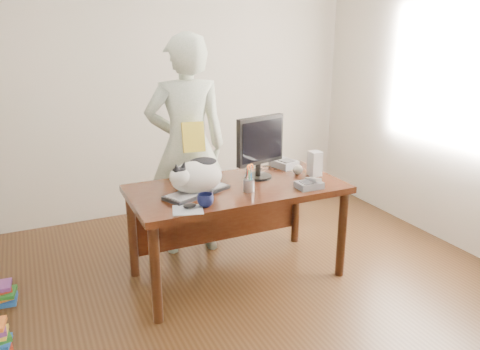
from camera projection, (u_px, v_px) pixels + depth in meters
name	position (u px, v px, depth m)	size (l,w,h in m)	color
room	(279.00, 121.00, 2.81)	(4.50, 4.50, 4.50)	black
desk	(233.00, 201.00, 3.62)	(1.60, 0.80, 0.75)	black
keyboard	(197.00, 192.00, 3.33)	(0.53, 0.37, 0.03)	black
cat	(195.00, 176.00, 3.28)	(0.46, 0.37, 0.28)	silver
monitor	(260.00, 144.00, 3.60)	(0.43, 0.26, 0.49)	black
pen_cup	(249.00, 184.00, 3.38)	(0.11, 0.11, 0.20)	gray
mousepad	(188.00, 210.00, 3.04)	(0.24, 0.23, 0.00)	#9DA1A8
mouse	(190.00, 206.00, 3.06)	(0.10, 0.08, 0.04)	black
coffee_mug	(205.00, 200.00, 3.09)	(0.11, 0.11, 0.09)	#0D1135
phone	(309.00, 184.00, 3.46)	(0.19, 0.16, 0.09)	slate
speaker	(315.00, 163.00, 3.73)	(0.09, 0.10, 0.20)	#A3A3A5
baseball	(298.00, 170.00, 3.77)	(0.08, 0.08, 0.08)	#EFE7CF
book_stack	(198.00, 172.00, 3.71)	(0.24, 0.19, 0.08)	#4F151A
calculator	(284.00, 163.00, 3.97)	(0.21, 0.24, 0.06)	slate
person	(187.00, 147.00, 3.91)	(0.68, 0.44, 1.86)	silver
held_book	(193.00, 137.00, 3.73)	(0.19, 0.13, 0.24)	yellow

